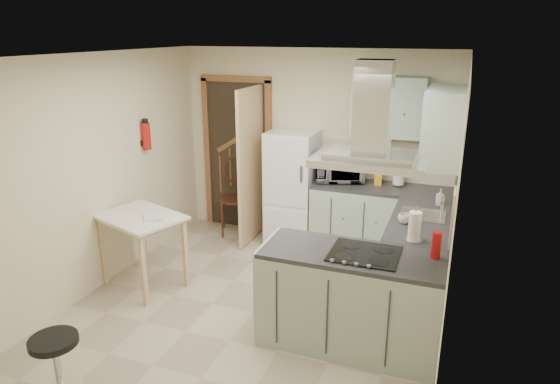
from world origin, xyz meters
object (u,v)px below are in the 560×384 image
at_px(peninsula, 351,299).
at_px(stool, 57,365).
at_px(microwave, 339,168).
at_px(extractor_hood, 370,161).
at_px(fridge, 292,188).
at_px(bentwood_chair, 235,199).
at_px(drop_leaf_table, 143,251).

xyz_separation_m(peninsula, stool, (-1.98, -1.41, -0.20)).
bearing_deg(microwave, stool, -130.62).
relative_size(peninsula, extractor_hood, 1.72).
bearing_deg(fridge, microwave, 6.40).
bearing_deg(bentwood_chair, drop_leaf_table, -123.71).
bearing_deg(peninsula, bentwood_chair, 135.80).
xyz_separation_m(peninsula, bentwood_chair, (-2.07, 2.01, 0.04)).
xyz_separation_m(fridge, stool, (-0.75, -3.39, -0.50)).
bearing_deg(microwave, fridge, 166.97).
xyz_separation_m(fridge, drop_leaf_table, (-1.14, -1.69, -0.34)).
distance_m(peninsula, extractor_hood, 1.27).
xyz_separation_m(fridge, bentwood_chair, (-0.85, 0.03, -0.26)).
height_order(bentwood_chair, stool, bentwood_chair).
xyz_separation_m(drop_leaf_table, microwave, (1.73, 1.76, 0.66)).
height_order(extractor_hood, microwave, extractor_hood).
bearing_deg(stool, fridge, 77.50).
bearing_deg(fridge, drop_leaf_table, -124.01).
bearing_deg(drop_leaf_table, peninsula, 12.50).
relative_size(peninsula, microwave, 2.57).
bearing_deg(stool, drop_leaf_table, 102.83).
relative_size(extractor_hood, drop_leaf_table, 1.02).
height_order(extractor_hood, stool, extractor_hood).
bearing_deg(extractor_hood, microwave, 109.77).
bearing_deg(bentwood_chair, peninsula, -68.22).
xyz_separation_m(bentwood_chair, stool, (0.09, -3.43, -0.25)).
relative_size(extractor_hood, microwave, 1.49).
xyz_separation_m(peninsula, extractor_hood, (0.10, 0.00, 1.27)).
distance_m(peninsula, drop_leaf_table, 2.38).
distance_m(fridge, stool, 3.51).
height_order(extractor_hood, drop_leaf_table, extractor_hood).
xyz_separation_m(extractor_hood, microwave, (-0.74, 2.05, -0.65)).
bearing_deg(drop_leaf_table, microwave, 64.91).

